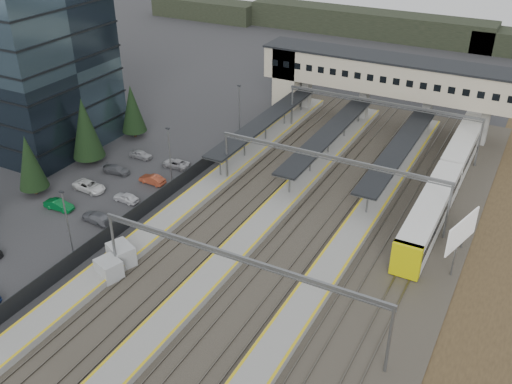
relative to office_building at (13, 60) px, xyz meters
The scene contains 14 objects.
ground 39.86m from the office_building, 18.43° to the right, with size 220.00×220.00×0.00m, color #2B2B2D.
office_building is the anchor object (origin of this frame).
conifer_row 22.40m from the office_building, 48.57° to the right, with size 4.42×49.82×9.50m.
car_park 31.08m from the office_building, 39.25° to the right, with size 10.52×44.57×1.25m.
lampposts 31.00m from the office_building, 21.00° to the right, with size 0.50×53.25×8.07m.
fence 32.32m from the office_building, 13.35° to the right, with size 0.08×90.00×2.00m.
relay_cabin_near 39.79m from the office_building, 29.05° to the right, with size 3.44×3.04×2.37m.
relay_cabin_far 41.37m from the office_building, 31.82° to the right, with size 2.93×2.67×2.22m.
rail_corridor 47.39m from the office_building, ahead, with size 34.00×90.00×0.92m.
canopies 46.29m from the office_building, 19.23° to the left, with size 23.10×30.00×3.28m.
footbridge 53.18m from the office_building, 34.47° to the left, with size 40.40×6.40×11.20m.
gantries 49.23m from the office_building, 10.62° to the right, with size 28.40×62.28×7.17m.
train 62.26m from the office_building, 12.45° to the left, with size 3.00×41.65×3.77m.
billboard 64.74m from the office_building, ahead, with size 1.85×6.18×5.48m.
Camera 1 is at (32.34, -42.41, 36.16)m, focal length 40.00 mm.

